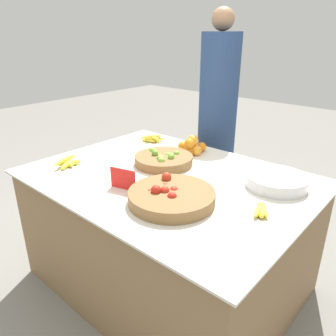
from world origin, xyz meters
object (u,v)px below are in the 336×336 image
object	(u,v)px
lime_bowl	(163,159)
vendor_person	(217,128)
metal_bowl	(276,181)
tomato_basket	(171,196)
price_sign	(123,179)

from	to	relation	value
lime_bowl	vendor_person	world-z (taller)	vendor_person
metal_bowl	vendor_person	distance (m)	1.01
tomato_basket	vendor_person	distance (m)	1.22
tomato_basket	vendor_person	bearing A→B (deg)	113.54
lime_bowl	metal_bowl	bearing A→B (deg)	13.32
price_sign	tomato_basket	bearing A→B (deg)	-3.80
tomato_basket	price_sign	distance (m)	0.29
metal_bowl	vendor_person	size ratio (longest dim) A/B	0.19
lime_bowl	vendor_person	size ratio (longest dim) A/B	0.21
metal_bowl	vendor_person	bearing A→B (deg)	141.58
tomato_basket	vendor_person	size ratio (longest dim) A/B	0.25
tomato_basket	metal_bowl	bearing A→B (deg)	58.82
vendor_person	metal_bowl	bearing A→B (deg)	-38.42
lime_bowl	tomato_basket	distance (m)	0.49
lime_bowl	metal_bowl	distance (m)	0.68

